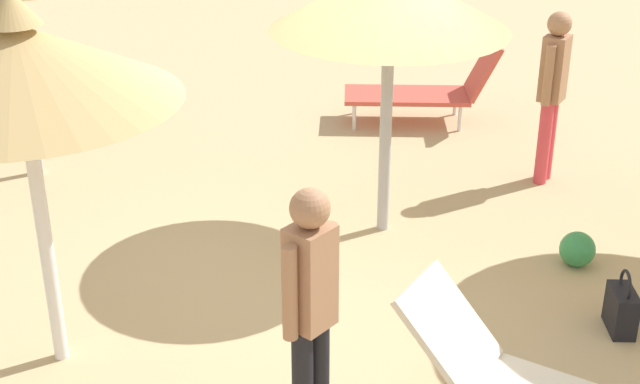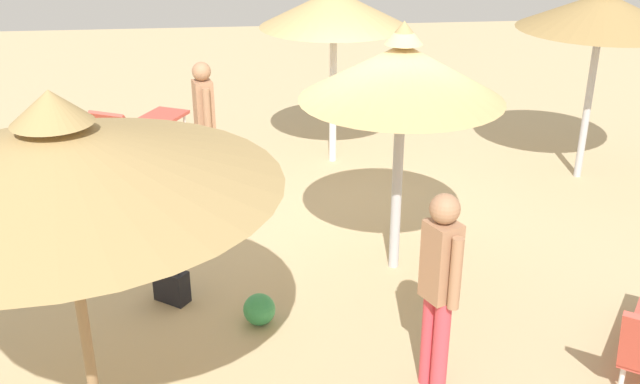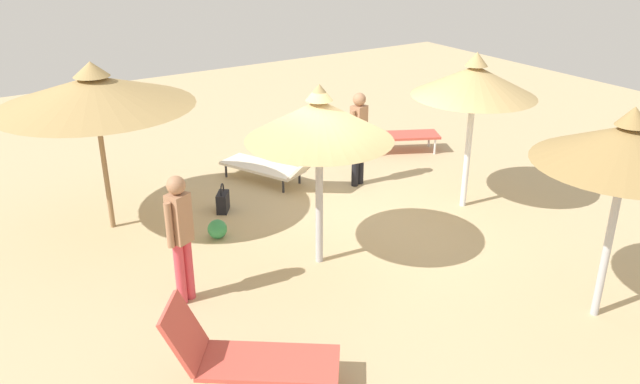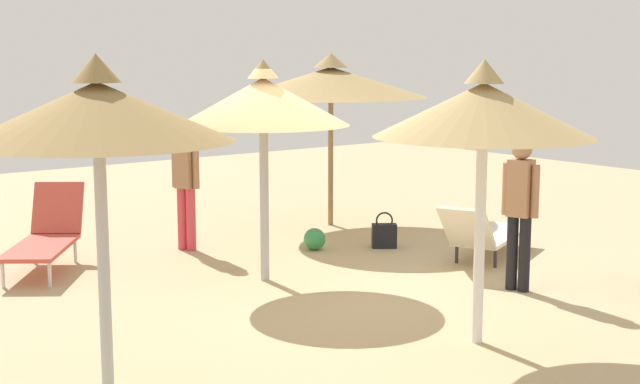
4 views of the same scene
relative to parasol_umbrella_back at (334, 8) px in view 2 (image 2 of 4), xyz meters
name	(u,v)px [view 2 (image 2 of 4)]	position (x,y,z in m)	size (l,w,h in m)	color
ground	(360,236)	(0.05, -2.30, -2.22)	(24.00, 24.00, 0.10)	tan
parasol_umbrella_back	(334,8)	(0.00, 0.00, 0.00)	(2.00, 2.00, 2.64)	white
parasol_umbrella_near_left	(58,155)	(-2.43, -5.31, 0.05)	(2.94, 2.94, 2.66)	olive
parasol_umbrella_center	(402,72)	(0.29, -3.12, -0.05)	(2.01, 2.01, 2.61)	#B2B2B7
parasol_umbrella_near_right	(602,11)	(3.28, -0.93, 0.07)	(2.10, 2.10, 2.69)	#B2B2B7
lounge_chair_far_right	(129,212)	(-2.57, -2.24, -1.82)	(2.20, 1.43, 0.85)	silver
lounge_chair_front	(141,124)	(-2.77, 0.68, -1.76)	(1.29, 1.84, 0.84)	#CC4C3F
person_standing_far_left	(205,121)	(-1.74, -0.99, -1.18)	(0.28, 0.43, 1.74)	black
person_standing_back	(439,283)	(0.22, -5.12, -1.18)	(0.30, 0.41, 1.74)	#D83F4C
handbag	(171,284)	(-2.01, -3.58, -1.99)	(0.37, 0.33, 0.50)	black
beach_ball	(259,309)	(-1.16, -4.06, -2.02)	(0.30, 0.30, 0.30)	#338C4C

